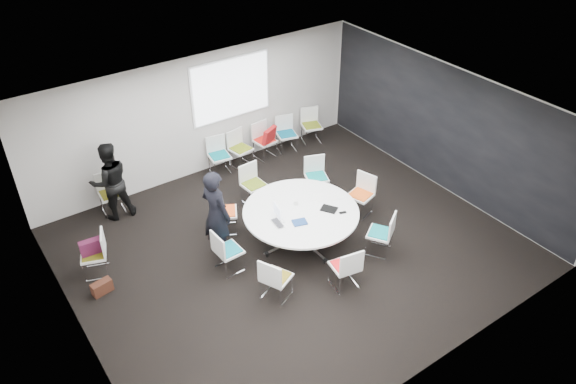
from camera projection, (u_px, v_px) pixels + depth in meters
room_shell at (296, 186)px, 10.15m from camera, size 8.08×7.08×2.88m
conference_table at (301, 219)px, 10.76m from camera, size 2.22×2.22×0.73m
projection_screen at (231, 89)px, 12.56m from camera, size 1.90×0.03×1.35m
chair_ring_a at (360, 202)px, 11.68m from camera, size 0.56×0.57×0.88m
chair_ring_b at (316, 184)px, 12.24m from camera, size 0.59×0.58×0.88m
chair_ring_c at (254, 191)px, 12.00m from camera, size 0.49×0.48×0.88m
chair_ring_d at (225, 219)px, 11.20m from camera, size 0.61×0.62×0.88m
chair_ring_e at (228, 258)px, 10.23m from camera, size 0.47×0.48×0.88m
chair_ring_f at (276, 285)px, 9.65m from camera, size 0.60×0.61×0.88m
chair_ring_g at (345, 274)px, 9.88m from camera, size 0.53×0.52×0.88m
chair_ring_h at (380, 240)px, 10.64m from camera, size 0.63×0.63×0.88m
chair_back_a at (220, 162)px, 12.98m from camera, size 0.52×0.51×0.88m
chair_back_b at (241, 155)px, 13.24m from camera, size 0.53×0.52×0.88m
chair_back_c at (265, 147)px, 13.57m from camera, size 0.50×0.49×0.88m
chair_back_d at (287, 140)px, 13.83m from camera, size 0.57×0.56×0.88m
chair_back_e at (311, 132)px, 14.19m from camera, size 0.58×0.57×0.88m
chair_spare_left at (96, 261)px, 10.15m from camera, size 0.58×0.58×0.88m
chair_person_back at (112, 201)px, 11.72m from camera, size 0.49×0.48×0.88m
person_main at (216, 214)px, 10.26m from camera, size 0.58×0.75×1.83m
person_back at (110, 181)px, 11.28m from camera, size 0.87×0.70×1.69m
laptop at (280, 223)px, 10.34m from camera, size 0.23×0.32×0.02m
laptop_lid at (277, 210)px, 10.44m from camera, size 0.08×0.30×0.22m
notebook_black at (329, 209)px, 10.69m from camera, size 0.34×0.37×0.02m
tablet_folio at (300, 222)px, 10.34m from camera, size 0.31×0.27×0.03m
papers_right at (318, 198)px, 11.00m from camera, size 0.36×0.36×0.00m
papers_front at (335, 197)px, 11.02m from camera, size 0.36×0.31×0.00m
cup at (296, 203)px, 10.80m from camera, size 0.08×0.08×0.09m
phone at (343, 213)px, 10.60m from camera, size 0.15×0.11×0.01m
maroon_bag at (91, 247)px, 9.95m from camera, size 0.41×0.17×0.28m
brown_bag at (102, 287)px, 9.82m from camera, size 0.38×0.22×0.24m
red_jacket at (269, 135)px, 13.17m from camera, size 0.47×0.33×0.36m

